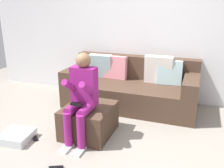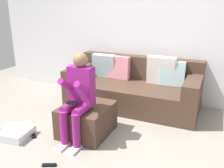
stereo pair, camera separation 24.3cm
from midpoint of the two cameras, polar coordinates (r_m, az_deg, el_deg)
ground_plane at (r=3.12m, az=-4.39°, el=-15.26°), size 8.29×8.29×0.00m
wall_back at (r=4.53m, az=5.93°, el=13.30°), size 6.38×0.10×2.69m
couch_sectional at (r=4.31m, az=2.95°, el=-0.74°), size 2.23×0.98×0.88m
ottoman at (r=3.41m, az=-7.40°, el=-8.34°), size 0.62×0.69×0.41m
person_seated at (r=3.10m, az=-9.37°, el=-2.58°), size 0.32×0.57×1.15m
storage_bin at (r=3.58m, az=-23.16°, el=-11.13°), size 0.43×0.42×0.11m
remote_near_ottoman at (r=2.92m, az=-15.31°, el=-18.24°), size 0.16×0.11×0.02m
remote_by_storage_bin at (r=3.54m, az=-19.32°, el=-11.75°), size 0.14×0.14×0.02m
remote_under_side_table at (r=3.80m, az=-25.85°, el=-10.46°), size 0.19×0.06×0.02m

